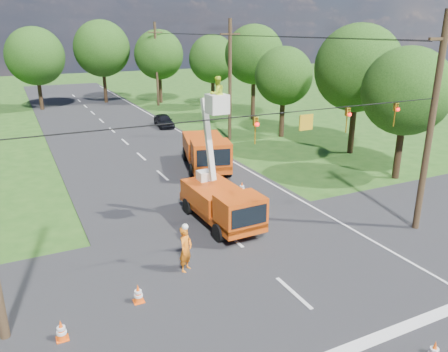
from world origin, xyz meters
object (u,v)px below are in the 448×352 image
distant_car (164,121)px  tree_far_b (102,49)px  tree_right_d (254,55)px  pole_right_mid (230,80)px  tree_far_a (35,56)px  second_truck (206,151)px  traffic_cone_5 (61,330)px  traffic_cone_7 (211,155)px  traffic_cone_3 (242,187)px  tree_right_c (284,76)px  bucket_truck (222,195)px  traffic_cone_4 (138,294)px  tree_right_e (213,59)px  traffic_cone_1 (434,352)px  traffic_cone_2 (208,202)px  pole_right_far (157,64)px  tree_far_c (159,55)px  tree_right_b (358,68)px  pole_right_near (431,125)px  tree_right_a (406,92)px  ground_worker (186,249)px

distant_car → tree_far_b: size_ratio=0.36×
tree_right_d → tree_far_b: 21.52m
tree_right_d → pole_right_mid: bearing=-132.0°
tree_far_a → tree_far_b: bearing=14.0°
second_truck → distant_car: size_ratio=1.90×
traffic_cone_5 → traffic_cone_7: same height
traffic_cone_3 → tree_right_c: bearing=48.0°
bucket_truck → tree_right_d: tree_right_d is taller
traffic_cone_4 → tree_right_e: size_ratio=0.08×
traffic_cone_1 → tree_right_c: size_ratio=0.09×
traffic_cone_2 → pole_right_mid: size_ratio=0.07×
pole_right_far → tree_right_c: size_ratio=1.28×
traffic_cone_1 → tree_far_a: tree_far_a is taller
bucket_truck → traffic_cone_7: (4.21, 10.43, -1.16)m
traffic_cone_3 → pole_right_far: 32.87m
distant_car → tree_far_c: (4.50, 14.58, 5.43)m
tree_right_e → bucket_truck: bearing=-114.0°
tree_right_b → tree_right_e: (-1.20, 23.00, -0.62)m
pole_right_near → pole_right_mid: (0.00, 20.00, 0.00)m
traffic_cone_1 → traffic_cone_3: same height
traffic_cone_2 → tree_far_a: 37.20m
bucket_truck → pole_right_mid: 17.82m
second_truck → traffic_cone_1: size_ratio=9.88×
pole_right_near → tree_right_c: bearing=76.1°
tree_right_a → tree_right_e: size_ratio=0.96×
second_truck → tree_right_e: (10.62, 21.96, 4.52)m
distant_car → tree_far_a: 19.33m
tree_right_c → tree_far_c: 23.31m
tree_right_e → ground_worker: bearing=-116.4°
traffic_cone_7 → tree_right_a: 13.79m
traffic_cone_2 → tree_far_b: bearing=86.2°
bucket_truck → traffic_cone_4: 7.28m
second_truck → tree_far_c: tree_far_c is taller
traffic_cone_4 → tree_right_d: (20.03, 27.02, 6.32)m
pole_right_far → tree_right_d: 14.53m
traffic_cone_5 → pole_right_far: size_ratio=0.07×
traffic_cone_2 → pole_right_mid: pole_right_mid is taller
tree_right_c → second_truck: bearing=-149.2°
traffic_cone_5 → traffic_cone_1: bearing=-31.0°
traffic_cone_3 → second_truck: bearing=90.2°
tree_right_a → tree_far_b: size_ratio=0.80×
traffic_cone_3 → tree_far_c: tree_far_c is taller
traffic_cone_5 → tree_right_c: size_ratio=0.09×
traffic_cone_7 → tree_far_c: bearing=79.4°
ground_worker → tree_far_c: tree_far_c is taller
traffic_cone_3 → tree_right_b: tree_right_b is taller
tree_far_b → second_truck: bearing=-89.7°
traffic_cone_3 → ground_worker: bearing=-132.6°
traffic_cone_1 → pole_right_far: pole_right_far is taller
tree_right_e → traffic_cone_3: bearing=-111.4°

